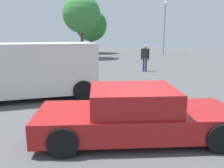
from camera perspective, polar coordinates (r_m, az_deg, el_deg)
The scene contains 7 objects.
ground_plane at distance 5.99m, azimuth 3.82°, elevation -11.87°, with size 80.00×80.00×0.00m, color #515154.
sedan_foreground at distance 5.58m, azimuth 5.80°, elevation -7.49°, with size 4.92×2.79×1.22m.
van_white at distance 9.44m, azimuth -20.24°, elevation 3.48°, with size 5.17×2.17×2.10m.
pedestrian at distance 15.63m, azimuth 8.09°, elevation 6.87°, with size 0.46×0.44×1.75m.
light_post_near at distance 29.48m, azimuth 12.80°, elevation 15.31°, with size 0.44×0.44×6.24m.
tree_back_left at distance 24.60m, azimuth -7.49°, elevation 16.58°, with size 3.79×3.79×6.33m.
tree_back_right at distance 31.12m, azimuth -5.18°, elevation 14.11°, with size 4.10×4.10×5.64m.
Camera 1 is at (-1.97, -5.11, 2.42)m, focal length 37.37 mm.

